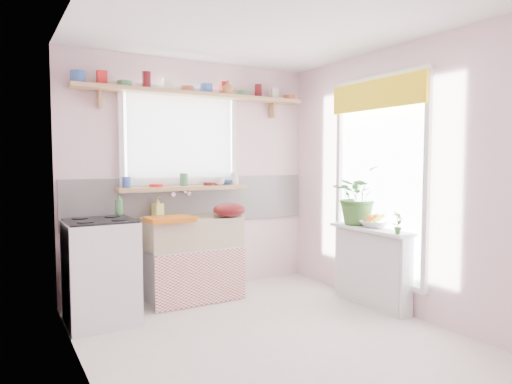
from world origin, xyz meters
TOP-DOWN VIEW (x-y plane):
  - room at (0.66, 0.86)m, footprint 3.20×3.20m
  - sink_unit at (-0.15, 1.29)m, footprint 0.95×0.65m
  - cooker at (-1.10, 1.05)m, footprint 0.58×0.58m
  - radiator_ledge at (1.30, 0.20)m, footprint 0.22×0.95m
  - windowsill at (-0.15, 1.48)m, footprint 1.40×0.22m
  - pine_shelf at (0.00, 1.47)m, footprint 2.52×0.24m
  - shelf_crockery at (-0.04, 1.47)m, footprint 2.47×0.11m
  - sill_crockery at (-0.15, 1.48)m, footprint 1.35×0.11m
  - dish_tray at (-0.44, 1.10)m, footprint 0.44×0.33m
  - colander at (0.19, 1.10)m, footprint 0.41×0.41m
  - jade_plant at (1.33, 0.45)m, footprint 0.66×0.61m
  - fruit_bowl at (1.33, 0.20)m, footprint 0.36×0.36m
  - herb_pot at (1.21, -0.20)m, footprint 0.13×0.10m
  - soap_bottle_sink at (-0.43, 1.50)m, footprint 0.12×0.12m
  - sill_cup at (0.23, 1.42)m, footprint 0.14×0.14m
  - sill_bowl at (0.39, 1.54)m, footprint 0.21×0.21m
  - shelf_vase at (0.34, 1.41)m, footprint 0.19×0.19m
  - cooker_bottle at (-0.88, 1.27)m, footprint 0.09×0.09m
  - fruit at (1.34, 0.20)m, footprint 0.20×0.14m

SIDE VIEW (x-z plane):
  - radiator_ledge at x=1.30m, z-range 0.01..0.78m
  - sink_unit at x=-0.15m, z-range -0.13..0.99m
  - cooker at x=-1.10m, z-range 0.00..0.92m
  - fruit_bowl at x=1.33m, z-range 0.78..0.84m
  - fruit at x=1.34m, z-range 0.82..0.92m
  - dish_tray at x=-0.44m, z-range 0.85..0.89m
  - herb_pot at x=1.21m, z-range 0.78..0.99m
  - colander at x=0.19m, z-range 0.85..1.00m
  - soap_bottle_sink at x=-0.43m, z-range 0.85..1.06m
  - cooker_bottle at x=-0.88m, z-range 0.92..1.12m
  - jade_plant at x=1.33m, z-range 0.77..1.37m
  - windowsill at x=-0.15m, z-range 1.12..1.16m
  - sill_bowl at x=0.39m, z-range 1.16..1.21m
  - sill_cup at x=0.23m, z-range 1.16..1.25m
  - sill_crockery at x=-0.15m, z-range 1.16..1.28m
  - room at x=0.66m, z-range -0.23..2.97m
  - pine_shelf at x=0.00m, z-range 2.10..2.14m
  - shelf_crockery at x=-0.04m, z-range 2.13..2.25m
  - shelf_vase at x=0.34m, z-range 2.14..2.29m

